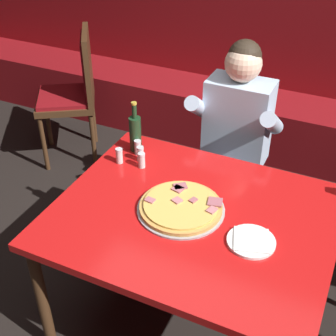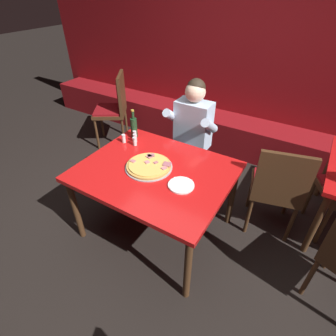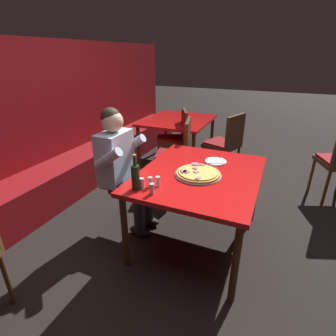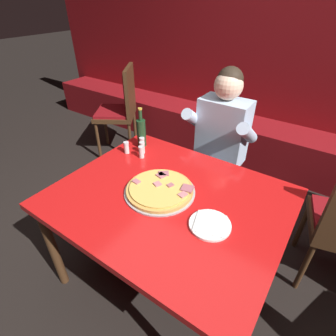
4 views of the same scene
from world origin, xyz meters
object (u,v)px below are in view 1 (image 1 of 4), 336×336
(shaker_red_pepper_flakes, at_px, (119,156))
(diner_seated_blue_shirt, at_px, (232,138))
(shaker_black_pepper, at_px, (140,155))
(main_dining_table, at_px, (193,226))
(beer_bottle, at_px, (135,132))
(plate_white_paper, at_px, (251,241))
(dining_chair_far_right, at_px, (75,88))
(shaker_oregano, at_px, (138,148))
(shaker_parmesan, at_px, (142,161))
(pizza, at_px, (181,207))

(shaker_red_pepper_flakes, relative_size, diner_seated_blue_shirt, 0.07)
(shaker_black_pepper, relative_size, shaker_red_pepper_flakes, 1.00)
(main_dining_table, relative_size, shaker_black_pepper, 14.89)
(main_dining_table, xyz_separation_m, beer_bottle, (-0.50, 0.37, 0.18))
(plate_white_paper, relative_size, beer_bottle, 0.72)
(dining_chair_far_right, bearing_deg, main_dining_table, -38.09)
(shaker_oregano, bearing_deg, shaker_red_pepper_flakes, -113.43)
(beer_bottle, height_order, shaker_black_pepper, beer_bottle)
(shaker_parmesan, bearing_deg, shaker_black_pepper, 124.01)
(main_dining_table, height_order, plate_white_paper, plate_white_paper)
(main_dining_table, height_order, pizza, pizza)
(shaker_black_pepper, bearing_deg, diner_seated_blue_shirt, 53.87)
(shaker_black_pepper, relative_size, dining_chair_far_right, 0.08)
(main_dining_table, distance_m, shaker_parmesan, 0.47)
(shaker_black_pepper, height_order, shaker_parmesan, same)
(pizza, bearing_deg, shaker_red_pepper_flakes, 154.15)
(shaker_parmesan, xyz_separation_m, dining_chair_far_right, (-1.06, 0.90, -0.18))
(beer_bottle, height_order, shaker_red_pepper_flakes, beer_bottle)
(plate_white_paper, xyz_separation_m, dining_chair_far_right, (-1.75, 1.21, -0.15))
(pizza, distance_m, shaker_oregano, 0.53)
(main_dining_table, relative_size, diner_seated_blue_shirt, 1.00)
(shaker_red_pepper_flakes, bearing_deg, shaker_parmesan, 5.57)
(main_dining_table, relative_size, beer_bottle, 4.39)
(shaker_parmesan, height_order, dining_chair_far_right, dining_chair_far_right)
(plate_white_paper, distance_m, shaker_oregano, 0.87)
(shaker_parmesan, bearing_deg, main_dining_table, -30.95)
(diner_seated_blue_shirt, bearing_deg, shaker_oregano, -132.49)
(plate_white_paper, xyz_separation_m, shaker_red_pepper_flakes, (-0.82, 0.29, 0.03))
(shaker_black_pepper, height_order, diner_seated_blue_shirt, diner_seated_blue_shirt)
(pizza, xyz_separation_m, diner_seated_blue_shirt, (-0.01, 0.77, -0.06))
(plate_white_paper, bearing_deg, shaker_black_pepper, 153.72)
(shaker_black_pepper, xyz_separation_m, dining_chair_far_right, (-1.03, 0.85, -0.18))
(beer_bottle, relative_size, shaker_black_pepper, 3.40)
(plate_white_paper, bearing_deg, pizza, 168.57)
(pizza, bearing_deg, beer_bottle, 139.70)
(main_dining_table, distance_m, plate_white_paper, 0.31)
(plate_white_paper, relative_size, shaker_red_pepper_flakes, 2.44)
(beer_bottle, relative_size, shaker_parmesan, 3.40)
(shaker_red_pepper_flakes, xyz_separation_m, dining_chair_far_right, (-0.93, 0.92, -0.18))
(main_dining_table, distance_m, shaker_black_pepper, 0.53)
(plate_white_paper, height_order, shaker_oregano, shaker_oregano)
(shaker_red_pepper_flakes, bearing_deg, shaker_oregano, 66.57)
(pizza, height_order, shaker_black_pepper, shaker_black_pepper)
(pizza, xyz_separation_m, shaker_parmesan, (-0.33, 0.23, 0.02))
(beer_bottle, distance_m, dining_chair_far_right, 1.25)
(main_dining_table, distance_m, shaker_red_pepper_flakes, 0.58)
(plate_white_paper, relative_size, dining_chair_far_right, 0.20)
(plate_white_paper, xyz_separation_m, diner_seated_blue_shirt, (-0.37, 0.84, -0.05))
(shaker_parmesan, xyz_separation_m, diner_seated_blue_shirt, (0.32, 0.54, -0.08))
(beer_bottle, bearing_deg, diner_seated_blue_shirt, 42.82)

